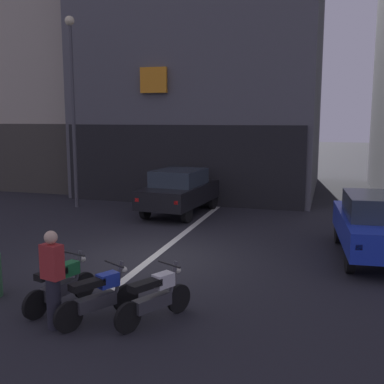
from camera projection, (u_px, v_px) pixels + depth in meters
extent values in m
plane|color=#232328|center=(152.00, 258.00, 11.67)|extent=(120.00, 120.00, 0.00)
cube|color=silver|center=(211.00, 212.00, 17.35)|extent=(0.20, 18.00, 0.01)
cube|color=#3E3A33|center=(4.00, 158.00, 22.06)|extent=(9.54, 0.10, 3.20)
cube|color=black|center=(180.00, 165.00, 18.68)|extent=(9.85, 0.10, 3.20)
cube|color=orange|center=(154.00, 80.00, 18.38)|extent=(1.09, 0.16, 0.99)
cylinder|color=black|center=(176.00, 198.00, 18.55)|extent=(0.24, 0.65, 0.64)
cylinder|color=black|center=(213.00, 201.00, 17.98)|extent=(0.24, 0.65, 0.64)
cylinder|color=black|center=(146.00, 210.00, 16.16)|extent=(0.24, 0.65, 0.64)
cylinder|color=black|center=(187.00, 213.00, 15.60)|extent=(0.24, 0.65, 0.64)
cube|color=black|center=(181.00, 193.00, 17.01)|extent=(2.13, 4.24, 0.66)
cube|color=#2D3842|center=(179.00, 177.00, 16.77)|extent=(1.72, 2.10, 0.56)
cube|color=red|center=(137.00, 200.00, 15.40)|extent=(0.14, 0.07, 0.12)
cube|color=red|center=(176.00, 203.00, 14.89)|extent=(0.14, 0.07, 0.12)
cylinder|color=black|center=(339.00, 232.00, 13.07)|extent=(0.23, 0.65, 0.64)
cylinder|color=black|center=(350.00, 259.00, 10.56)|extent=(0.23, 0.65, 0.64)
cube|color=#1E38BF|center=(377.00, 229.00, 11.59)|extent=(2.09, 4.23, 0.66)
cube|color=#2D3842|center=(380.00, 206.00, 11.35)|extent=(1.70, 2.09, 0.56)
cube|color=red|center=(359.00, 247.00, 9.77)|extent=(0.14, 0.07, 0.12)
cylinder|color=#47474C|center=(74.00, 119.00, 17.89)|extent=(0.14, 0.14, 6.86)
sphere|color=beige|center=(70.00, 21.00, 17.33)|extent=(0.36, 0.36, 0.36)
cylinder|color=black|center=(84.00, 285.00, 9.07)|extent=(0.22, 0.52, 0.52)
cylinder|color=black|center=(35.00, 305.00, 8.12)|extent=(0.22, 0.52, 0.52)
cube|color=#38383D|center=(59.00, 290.00, 8.54)|extent=(0.41, 0.76, 0.22)
cube|color=black|center=(51.00, 274.00, 8.35)|extent=(0.39, 0.64, 0.12)
cube|color=#1E7238|center=(69.00, 269.00, 8.70)|extent=(0.32, 0.41, 0.24)
cylinder|color=#4C4C51|center=(78.00, 269.00, 8.89)|extent=(0.14, 0.25, 0.70)
cylinder|color=black|center=(74.00, 254.00, 8.77)|extent=(0.54, 0.20, 0.04)
sphere|color=silver|center=(82.00, 259.00, 8.97)|extent=(0.12, 0.12, 0.12)
cylinder|color=black|center=(126.00, 298.00, 8.42)|extent=(0.32, 0.49, 0.52)
cylinder|color=black|center=(68.00, 317.00, 7.63)|extent=(0.32, 0.49, 0.52)
cube|color=#38383D|center=(96.00, 302.00, 7.97)|extent=(0.54, 0.74, 0.22)
cube|color=black|center=(87.00, 285.00, 7.81)|extent=(0.49, 0.63, 0.12)
cube|color=#233DB7|center=(108.00, 280.00, 8.10)|extent=(0.37, 0.42, 0.24)
cylinder|color=#4C4C51|center=(118.00, 281.00, 8.26)|extent=(0.18, 0.24, 0.70)
cylinder|color=black|center=(114.00, 264.00, 8.15)|extent=(0.50, 0.30, 0.04)
sphere|color=silver|center=(124.00, 270.00, 8.32)|extent=(0.12, 0.12, 0.12)
cylinder|color=black|center=(179.00, 298.00, 8.41)|extent=(0.31, 0.49, 0.52)
cylinder|color=black|center=(128.00, 318.00, 7.60)|extent=(0.31, 0.49, 0.52)
cube|color=#38383D|center=(152.00, 302.00, 7.95)|extent=(0.52, 0.74, 0.22)
cube|color=black|center=(145.00, 285.00, 7.79)|extent=(0.48, 0.63, 0.12)
cube|color=silver|center=(163.00, 280.00, 8.08)|extent=(0.36, 0.42, 0.24)
cylinder|color=#4C4C51|center=(173.00, 281.00, 8.25)|extent=(0.17, 0.24, 0.70)
cylinder|color=black|center=(169.00, 264.00, 8.14)|extent=(0.50, 0.29, 0.04)
sphere|color=silver|center=(178.00, 270.00, 8.31)|extent=(0.12, 0.12, 0.12)
cylinder|color=#23232D|center=(54.00, 303.00, 7.75)|extent=(0.24, 0.24, 0.86)
cube|color=#B22D2D|center=(52.00, 262.00, 7.64)|extent=(0.40, 0.31, 0.58)
sphere|color=beige|center=(51.00, 237.00, 7.58)|extent=(0.22, 0.22, 0.22)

